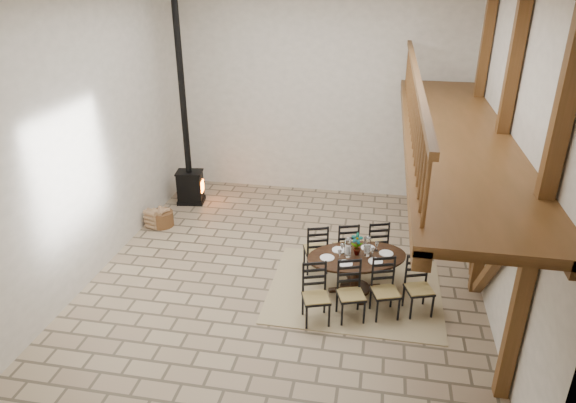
% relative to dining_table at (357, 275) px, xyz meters
% --- Properties ---
extents(ground, '(8.00, 8.00, 0.00)m').
position_rel_dining_table_xyz_m(ground, '(-1.32, 0.50, -0.37)').
color(ground, '#9B8667').
rests_on(ground, ground).
extents(room_shell, '(7.02, 8.02, 5.01)m').
position_rel_dining_table_xyz_m(room_shell, '(-0.13, 0.50, 2.64)').
color(room_shell, silver).
rests_on(room_shell, ground).
extents(rug, '(3.00, 2.50, 0.02)m').
position_rel_dining_table_xyz_m(rug, '(-0.03, 0.08, -0.36)').
color(rug, tan).
rests_on(rug, ground).
extents(dining_table, '(2.37, 2.41, 1.11)m').
position_rel_dining_table_xyz_m(dining_table, '(0.00, 0.00, 0.00)').
color(dining_table, black).
rests_on(dining_table, ground).
extents(wood_stove, '(0.69, 0.57, 5.00)m').
position_rel_dining_table_xyz_m(wood_stove, '(-4.21, 3.14, 0.76)').
color(wood_stove, black).
rests_on(wood_stove, ground).
extents(log_basket, '(0.51, 0.51, 0.42)m').
position_rel_dining_table_xyz_m(log_basket, '(-4.41, 1.83, -0.19)').
color(log_basket, brown).
rests_on(log_basket, ground).
extents(log_stack, '(0.36, 0.30, 0.43)m').
position_rel_dining_table_xyz_m(log_stack, '(-4.57, 1.68, -0.16)').
color(log_stack, '#997B55').
rests_on(log_stack, ground).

